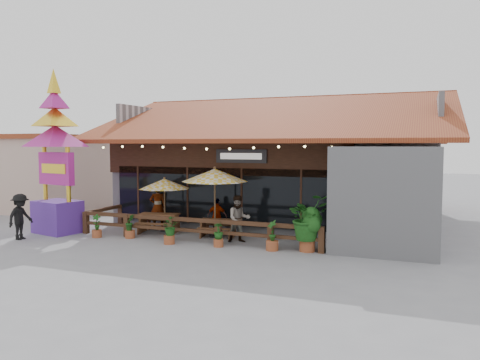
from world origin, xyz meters
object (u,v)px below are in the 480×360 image
at_px(umbrella_right, 215,176).
at_px(picnic_table_left, 159,220).
at_px(tropical_plant, 308,219).
at_px(pedestrian, 20,217).
at_px(thai_sign_tower, 55,140).
at_px(picnic_table_right, 218,225).
at_px(umbrella_left, 164,184).

xyz_separation_m(umbrella_right, picnic_table_left, (-2.59, 0.04, -1.92)).
bearing_deg(picnic_table_left, tropical_plant, -10.35).
height_order(picnic_table_left, pedestrian, pedestrian).
bearing_deg(tropical_plant, pedestrian, -169.44).
bearing_deg(umbrella_right, thai_sign_tower, -166.54).
height_order(umbrella_right, picnic_table_right, umbrella_right).
xyz_separation_m(umbrella_left, picnic_table_right, (2.53, -0.15, -1.56)).
bearing_deg(umbrella_left, thai_sign_tower, -155.59).
bearing_deg(tropical_plant, thai_sign_tower, -177.89).
bearing_deg(umbrella_right, picnic_table_left, 179.14).
relative_size(picnic_table_right, pedestrian, 0.90).
distance_m(thai_sign_tower, pedestrian, 3.39).
distance_m(umbrella_left, pedestrian, 5.68).
bearing_deg(umbrella_right, pedestrian, -154.96).
relative_size(thai_sign_tower, pedestrian, 4.09).
distance_m(thai_sign_tower, tropical_plant, 10.85).
bearing_deg(picnic_table_right, pedestrian, -154.31).
distance_m(umbrella_right, picnic_table_right, 1.99).
distance_m(umbrella_right, thai_sign_tower, 6.82).
bearing_deg(thai_sign_tower, picnic_table_right, 14.38).
height_order(picnic_table_left, picnic_table_right, picnic_table_left).
distance_m(picnic_table_left, pedestrian, 5.32).
relative_size(umbrella_left, picnic_table_left, 1.24).
height_order(umbrella_left, umbrella_right, umbrella_right).
height_order(umbrella_left, tropical_plant, umbrella_left).
xyz_separation_m(picnic_table_right, pedestrian, (-6.89, -3.31, 0.43)).
bearing_deg(thai_sign_tower, umbrella_left, 24.41).
bearing_deg(umbrella_right, umbrella_left, 173.46).
bearing_deg(picnic_table_right, tropical_plant, -18.26).
height_order(tropical_plant, pedestrian, tropical_plant).
distance_m(umbrella_left, umbrella_right, 2.50).
distance_m(umbrella_right, pedestrian, 7.68).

